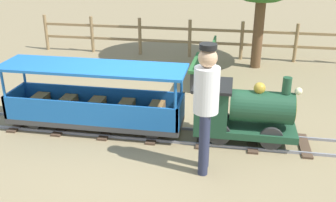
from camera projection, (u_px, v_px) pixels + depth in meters
name	position (u px, v px, depth m)	size (l,w,h in m)	color
ground_plane	(150.00, 134.00, 5.77)	(60.00, 60.00, 0.00)	#8C7A56
track	(155.00, 133.00, 5.76)	(0.68, 6.40, 0.04)	gray
locomotive	(240.00, 110.00, 5.38)	(0.64, 1.44, 0.96)	#1E472D
passenger_car	(95.00, 104.00, 5.74)	(0.74, 2.70, 0.97)	#3F3F3F
conductor_person	(206.00, 100.00, 4.51)	(0.30, 0.30, 1.62)	#282D47
park_bench	(205.00, 63.00, 7.63)	(1.31, 0.43, 0.82)	#2D6B33
fence_section	(190.00, 37.00, 9.32)	(0.08, 7.48, 0.90)	#93754C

